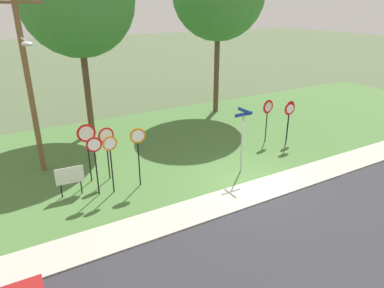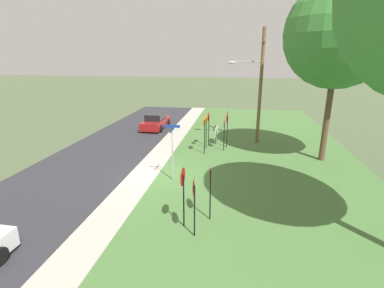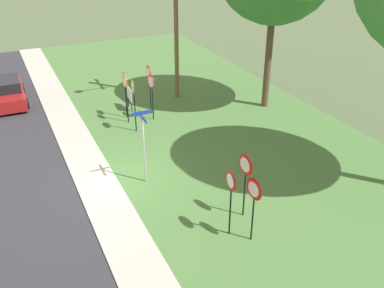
# 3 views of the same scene
# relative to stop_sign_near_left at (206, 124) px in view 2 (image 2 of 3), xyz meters

# --- Properties ---
(ground_plane) EXTENTS (160.00, 160.00, 0.00)m
(ground_plane) POSITION_rel_stop_sign_near_left_xyz_m (5.24, -2.07, -1.80)
(ground_plane) COLOR #4C5B3D
(road_asphalt) EXTENTS (44.00, 6.40, 0.01)m
(road_asphalt) POSITION_rel_stop_sign_near_left_xyz_m (5.24, -6.87, -1.80)
(road_asphalt) COLOR #2D2D33
(road_asphalt) RESTS_ON ground_plane
(sidewalk_strip) EXTENTS (44.00, 1.60, 0.06)m
(sidewalk_strip) POSITION_rel_stop_sign_near_left_xyz_m (5.24, -2.87, -1.77)
(sidewalk_strip) COLOR #ADAA9E
(sidewalk_strip) RESTS_ON ground_plane
(grass_median) EXTENTS (44.00, 12.00, 0.04)m
(grass_median) POSITION_rel_stop_sign_near_left_xyz_m (5.24, 3.93, -1.78)
(grass_median) COLOR #477038
(grass_median) RESTS_ON ground_plane
(stop_sign_near_left) EXTENTS (0.60, 0.11, 2.48)m
(stop_sign_near_left) POSITION_rel_stop_sign_near_left_xyz_m (0.00, 0.00, 0.00)
(stop_sign_near_left) COLOR black
(stop_sign_near_left) RESTS_ON grass_median
(stop_sign_near_right) EXTENTS (0.70, 0.12, 2.41)m
(stop_sign_near_right) POSITION_rel_stop_sign_near_left_xyz_m (0.23, 1.27, -0.02)
(stop_sign_near_right) COLOR black
(stop_sign_near_right) RESTS_ON grass_median
(stop_sign_far_left) EXTENTS (0.78, 0.11, 2.64)m
(stop_sign_far_left) POSITION_rel_stop_sign_near_left_xyz_m (-0.54, 1.44, 0.17)
(stop_sign_far_left) COLOR black
(stop_sign_far_left) RESTS_ON grass_median
(stop_sign_far_center) EXTENTS (0.65, 0.13, 2.60)m
(stop_sign_far_center) POSITION_rel_stop_sign_near_left_xyz_m (1.18, 0.02, 0.10)
(stop_sign_far_center) COLOR black
(stop_sign_far_center) RESTS_ON grass_median
(stop_sign_far_right) EXTENTS (0.61, 0.12, 2.51)m
(stop_sign_far_right) POSITION_rel_stop_sign_near_left_xyz_m (-0.58, 0.12, 0.02)
(stop_sign_far_right) COLOR black
(stop_sign_far_right) RESTS_ON grass_median
(yield_sign_near_left) EXTENTS (0.76, 0.12, 2.43)m
(yield_sign_near_left) POSITION_rel_stop_sign_near_left_xyz_m (9.22, 1.23, 0.05)
(yield_sign_near_left) COLOR black
(yield_sign_near_left) RESTS_ON grass_median
(yield_sign_near_right) EXTENTS (0.74, 0.12, 2.32)m
(yield_sign_near_right) POSITION_rel_stop_sign_near_left_xyz_m (10.44, 0.79, -0.04)
(yield_sign_near_right) COLOR black
(yield_sign_near_right) RESTS_ON grass_median
(yield_sign_far_left) EXTENTS (0.70, 0.11, 2.42)m
(yield_sign_far_left) POSITION_rel_stop_sign_near_left_xyz_m (9.89, 0.29, 0.04)
(yield_sign_far_left) COLOR black
(yield_sign_far_left) RESTS_ON grass_median
(street_name_post) EXTENTS (0.96, 0.82, 3.02)m
(street_name_post) POSITION_rel_stop_sign_near_left_xyz_m (5.70, -1.08, 0.03)
(street_name_post) COLOR #9EA0A8
(street_name_post) RESTS_ON grass_median
(utility_pole) EXTENTS (2.10, 2.55, 8.29)m
(utility_pole) POSITION_rel_stop_sign_near_left_xyz_m (-2.18, 3.52, 2.73)
(utility_pole) COLOR brown
(utility_pole) RESTS_ON grass_median
(notice_board) EXTENTS (1.10, 0.12, 1.25)m
(notice_board) POSITION_rel_stop_sign_near_left_xyz_m (-1.55, 0.63, -0.93)
(notice_board) COLOR black
(notice_board) RESTS_ON grass_median
(oak_tree_left) EXTENTS (6.10, 6.10, 10.55)m
(oak_tree_left) POSITION_rel_stop_sign_near_left_xyz_m (1.14, 7.56, 5.73)
(oak_tree_left) COLOR brown
(oak_tree_left) RESTS_ON grass_median
(parked_hatchback_near) EXTENTS (4.24, 1.95, 1.39)m
(parked_hatchback_near) POSITION_rel_stop_sign_near_left_xyz_m (-5.46, -5.28, -1.16)
(parked_hatchback_near) COLOR maroon
(parked_hatchback_near) RESTS_ON road_asphalt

